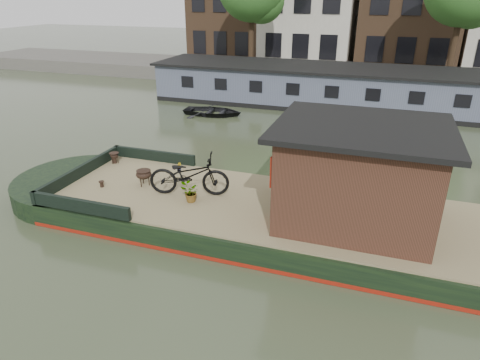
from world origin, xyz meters
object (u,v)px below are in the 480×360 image
(brazier_front, at_px, (144,178))
(cabin, at_px, (357,173))
(bicycle, at_px, (189,175))
(brazier_rear, at_px, (115,158))
(dinghy, at_px, (213,109))

(brazier_front, bearing_deg, cabin, -0.58)
(bicycle, xyz_separation_m, brazier_rear, (-3.35, 1.33, -0.40))
(cabin, xyz_separation_m, bicycle, (-4.44, -0.04, -0.65))
(brazier_rear, bearing_deg, brazier_front, -33.80)
(bicycle, distance_m, brazier_front, 1.55)
(bicycle, distance_m, dinghy, 10.74)
(dinghy, bearing_deg, brazier_front, -171.78)
(bicycle, bearing_deg, dinghy, 3.69)
(cabin, distance_m, brazier_front, 6.03)
(brazier_rear, distance_m, dinghy, 8.81)
(brazier_front, height_order, dinghy, brazier_front)
(brazier_rear, relative_size, dinghy, 0.12)
(cabin, bearing_deg, brazier_front, 179.42)
(brazier_rear, bearing_deg, dinghy, 90.73)
(brazier_front, distance_m, dinghy, 10.23)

